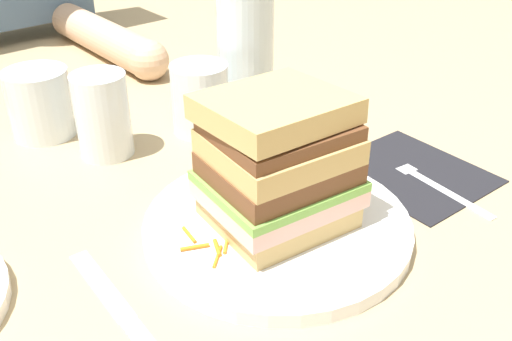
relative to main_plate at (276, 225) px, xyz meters
name	(u,v)px	position (x,y,z in m)	size (l,w,h in m)	color
ground_plane	(263,239)	(-0.02, 0.00, -0.01)	(3.00, 3.00, 0.00)	tan
main_plate	(276,225)	(0.00, 0.00, 0.00)	(0.26, 0.26, 0.01)	white
sandwich	(277,162)	(0.00, 0.00, 0.07)	(0.14, 0.13, 0.13)	tan
carrot_shred_0	(195,247)	(-0.09, 0.01, 0.01)	(0.00, 0.00, 0.03)	orange
carrot_shred_1	(227,244)	(-0.06, 0.00, 0.01)	(0.00, 0.00, 0.03)	orange
carrot_shred_2	(189,235)	(-0.08, 0.03, 0.01)	(0.00, 0.00, 0.03)	orange
carrot_shred_3	(220,250)	(-0.07, -0.01, 0.01)	(0.00, 0.00, 0.02)	orange
carrot_shred_4	(217,257)	(-0.08, -0.01, 0.01)	(0.00, 0.00, 0.03)	orange
carrot_shred_5	(317,186)	(0.07, 0.01, 0.01)	(0.00, 0.00, 0.02)	orange
carrot_shred_6	(337,205)	(0.06, -0.02, 0.01)	(0.00, 0.00, 0.03)	orange
carrot_shred_7	(330,198)	(0.06, -0.01, 0.01)	(0.00, 0.00, 0.03)	orange
carrot_shred_8	(318,190)	(0.06, 0.01, 0.01)	(0.00, 0.00, 0.02)	orange
carrot_shred_9	(311,193)	(0.06, 0.01, 0.01)	(0.00, 0.00, 0.02)	orange
carrot_shred_10	(334,189)	(0.08, 0.00, 0.01)	(0.00, 0.00, 0.03)	orange
carrot_shred_11	(347,195)	(0.08, -0.02, 0.01)	(0.00, 0.00, 0.03)	orange
napkin_dark	(412,172)	(0.19, -0.02, -0.01)	(0.14, 0.16, 0.00)	black
fork	(427,178)	(0.19, -0.04, 0.00)	(0.03, 0.17, 0.00)	silver
knife	(129,321)	(-0.17, -0.02, -0.01)	(0.03, 0.20, 0.00)	silver
juice_glass	(200,102)	(0.07, 0.23, 0.03)	(0.07, 0.07, 0.09)	white
water_bottle	(245,28)	(0.16, 0.24, 0.11)	(0.07, 0.07, 0.26)	silver
empty_tumbler_0	(40,103)	(-0.09, 0.34, 0.04)	(0.08, 0.08, 0.08)	silver
empty_tumbler_1	(103,115)	(-0.05, 0.25, 0.04)	(0.06, 0.06, 0.10)	silver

